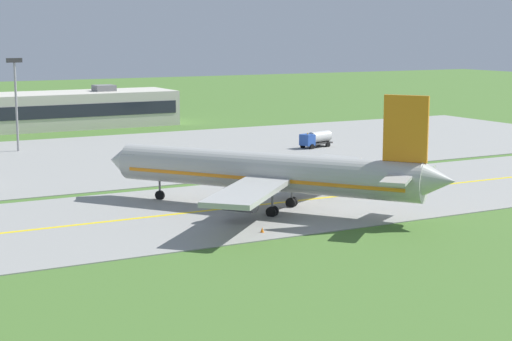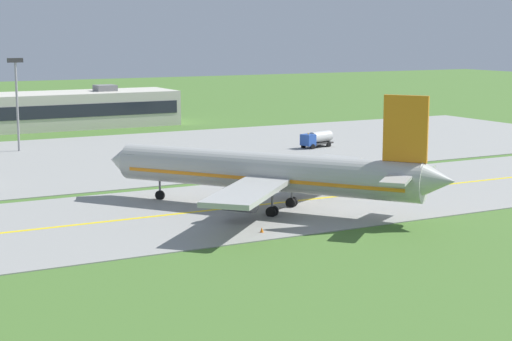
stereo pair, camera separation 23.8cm
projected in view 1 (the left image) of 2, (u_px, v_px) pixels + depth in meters
The scene contains 10 objects.
ground_plane at pixel (297, 202), 94.25m from camera, with size 500.00×500.00×0.00m, color #47702D.
taxiway_strip at pixel (297, 201), 94.24m from camera, with size 240.00×28.00×0.10m, color gray.
apron_pad at pixel (215, 150), 135.39m from camera, with size 140.00×52.00×0.10m, color gray.
taxiway_centreline at pixel (297, 201), 94.23m from camera, with size 220.00×0.60×0.01m, color yellow.
airplane_lead at pixel (269, 172), 88.78m from camera, with size 29.03×33.84×12.70m.
service_truck_baggage at pixel (316, 138), 137.61m from camera, with size 6.33×3.63×2.65m.
terminal_building at pixel (61, 110), 166.28m from camera, with size 45.19×13.86×8.15m.
apron_light_mast at pixel (16, 93), 132.02m from camera, with size 2.40×0.50×14.70m.
traffic_cone_near_edge at pixel (255, 180), 106.29m from camera, with size 0.44×0.44×0.60m, color orange.
traffic_cone_mid_edge at pixel (262, 230), 79.34m from camera, with size 0.44×0.44×0.60m, color orange.
Camera 1 is at (-48.02, -79.11, 18.76)m, focal length 59.25 mm.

